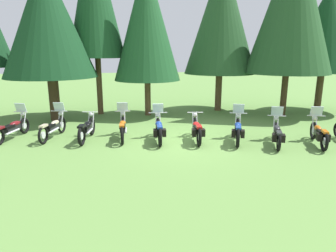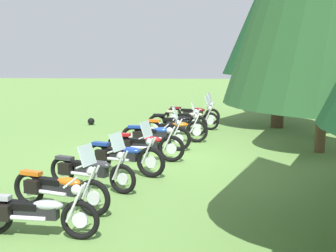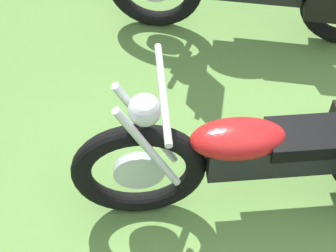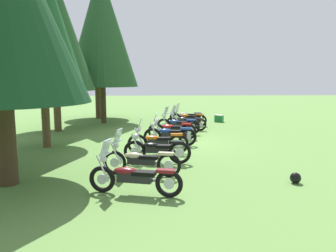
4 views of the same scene
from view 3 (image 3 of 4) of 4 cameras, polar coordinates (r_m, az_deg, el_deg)
The scene contains 1 object.
motorcycle_5 at distance 3.04m, azimuth 11.71°, elevation -2.83°, with size 0.72×2.25×1.04m.
Camera 3 is at (-0.92, 0.91, 2.84)m, focal length 56.76 mm.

